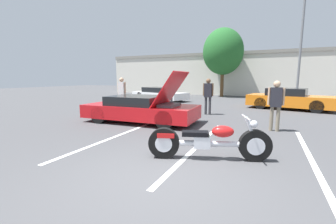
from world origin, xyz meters
name	(u,v)px	position (x,y,z in m)	size (l,w,h in m)	color
ground_plane	(161,178)	(0.00, 0.00, 0.00)	(80.00, 80.00, 0.00)	#474749
parking_stripe_foreground	(119,135)	(-2.55, 2.21, 0.00)	(0.12, 5.47, 0.01)	white
parking_stripe_middle	(198,145)	(0.05, 2.21, 0.00)	(0.12, 5.47, 0.01)	white
parking_stripe_back	(311,159)	(2.66, 2.21, 0.00)	(0.12, 5.47, 0.01)	white
far_building	(252,73)	(0.00, 22.05, 2.34)	(32.00, 4.20, 4.40)	beige
light_pole	(302,40)	(3.88, 17.70, 4.74)	(1.21, 0.28, 8.71)	slate
tree_background	(223,52)	(-2.46, 18.48, 4.24)	(3.76, 3.76, 6.41)	brown
motorcycle	(208,141)	(0.55, 1.28, 0.41)	(2.60, 1.09, 0.99)	black
show_car_hood_open	(141,109)	(-3.02, 4.36, 0.55)	(4.66, 2.06, 2.05)	red
parked_car_right_row	(289,99)	(2.79, 11.23, 0.59)	(4.74, 2.78, 1.21)	orange
parked_car_left_row	(159,94)	(-6.31, 12.65, 0.52)	(5.06, 3.27, 1.05)	white
spectator_near_motorcycle	(170,93)	(-3.49, 8.39, 0.96)	(0.52, 0.21, 1.63)	#333338
spectator_by_show_car	(122,91)	(-5.71, 6.81, 1.09)	(0.52, 0.24, 1.82)	brown
spectator_midground	(276,101)	(1.94, 4.88, 1.02)	(0.52, 0.22, 1.71)	gray
spectator_far_lot	(208,93)	(-1.01, 7.39, 1.06)	(0.52, 0.23, 1.77)	#333338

